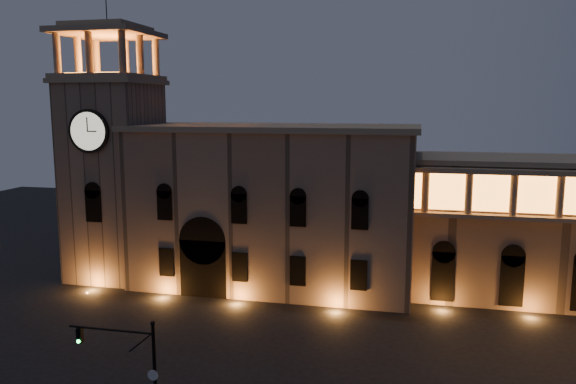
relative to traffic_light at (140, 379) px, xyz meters
name	(u,v)px	position (x,y,z in m)	size (l,w,h in m)	color
ground	(226,378)	(2.14, 8.71, -4.05)	(160.00, 160.00, 0.00)	black
government_building	(273,206)	(0.06, 30.64, 4.72)	(30.80, 12.80, 17.60)	#856C57
clock_tower	(114,169)	(-18.36, 29.69, 8.45)	(9.80, 9.80, 32.40)	#856C57
traffic_light	(140,379)	(0.00, 0.00, 0.00)	(5.62, 0.60, 7.70)	black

